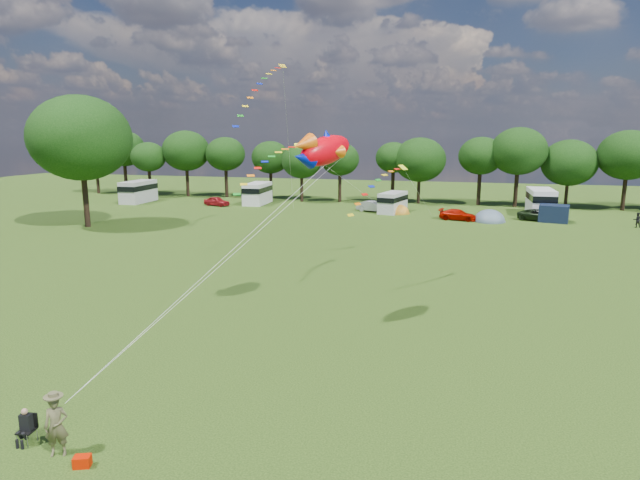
% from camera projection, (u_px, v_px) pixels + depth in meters
% --- Properties ---
extents(ground_plane, '(180.00, 180.00, 0.00)m').
position_uv_depth(ground_plane, '(270.00, 376.00, 21.35)').
color(ground_plane, black).
rests_on(ground_plane, ground).
extents(tree_line, '(102.98, 10.98, 10.27)m').
position_uv_depth(tree_line, '(447.00, 157.00, 70.99)').
color(tree_line, black).
rests_on(tree_line, ground).
extents(big_tree, '(10.00, 10.00, 13.28)m').
position_uv_depth(big_tree, '(80.00, 138.00, 53.51)').
color(big_tree, black).
rests_on(big_tree, ground).
extents(car_a, '(3.91, 2.29, 1.22)m').
position_uv_depth(car_a, '(217.00, 201.00, 70.95)').
color(car_a, '#A8171D').
rests_on(car_a, ground).
extents(car_b, '(4.01, 2.42, 1.33)m').
position_uv_depth(car_b, '(373.00, 206.00, 65.60)').
color(car_b, '#999AA0').
rests_on(car_b, ground).
extents(car_c, '(4.27, 2.59, 1.20)m').
position_uv_depth(car_c, '(458.00, 215.00, 59.33)').
color(car_c, '#AD0D00').
rests_on(car_c, ground).
extents(car_d, '(5.04, 3.66, 1.25)m').
position_uv_depth(car_d, '(539.00, 215.00, 58.89)').
color(car_d, black).
rests_on(car_d, ground).
extents(campervan_a, '(2.72, 6.13, 2.98)m').
position_uv_depth(campervan_a, '(138.00, 191.00, 74.42)').
color(campervan_a, '#B4B4B6').
rests_on(campervan_a, ground).
extents(campervan_b, '(2.72, 5.95, 2.87)m').
position_uv_depth(campervan_b, '(258.00, 193.00, 72.70)').
color(campervan_b, silver).
rests_on(campervan_b, ground).
extents(campervan_c, '(3.27, 5.39, 2.46)m').
position_uv_depth(campervan_c, '(393.00, 202.00, 64.92)').
color(campervan_c, silver).
rests_on(campervan_c, ground).
extents(campervan_d, '(2.76, 6.32, 3.08)m').
position_uv_depth(campervan_d, '(541.00, 201.00, 62.85)').
color(campervan_d, white).
rests_on(campervan_d, ground).
extents(tent_orange, '(2.71, 2.97, 2.12)m').
position_uv_depth(tent_orange, '(398.00, 213.00, 64.36)').
color(tent_orange, orange).
rests_on(tent_orange, ground).
extents(tent_greyblue, '(3.50, 3.83, 2.60)m').
position_uv_depth(tent_greyblue, '(489.00, 221.00, 58.62)').
color(tent_greyblue, slate).
rests_on(tent_greyblue, ground).
extents(awning_navy, '(3.40, 2.97, 1.85)m').
position_uv_depth(awning_navy, '(554.00, 213.00, 58.09)').
color(awning_navy, black).
rests_on(awning_navy, ground).
extents(kite_flyer, '(0.82, 0.71, 1.89)m').
position_uv_depth(kite_flyer, '(56.00, 426.00, 15.97)').
color(kite_flyer, brown).
rests_on(kite_flyer, ground).
extents(camp_chair, '(0.53, 0.52, 1.17)m').
position_uv_depth(camp_chair, '(27.00, 422.00, 16.65)').
color(camp_chair, '#99999E').
rests_on(camp_chair, ground).
extents(kite_bag, '(0.55, 0.46, 0.34)m').
position_uv_depth(kite_bag, '(82.00, 461.00, 15.53)').
color(kite_bag, red).
rests_on(kite_bag, ground).
extents(fish_kite, '(2.84, 3.85, 2.08)m').
position_uv_depth(fish_kite, '(321.00, 150.00, 25.58)').
color(fish_kite, '#F3000D').
rests_on(fish_kite, ground).
extents(streamer_kite_a, '(3.38, 5.63, 5.78)m').
position_uv_depth(streamer_kite_a, '(263.00, 85.00, 47.71)').
color(streamer_kite_a, gold).
rests_on(streamer_kite_a, ground).
extents(streamer_kite_b, '(4.32, 4.62, 3.81)m').
position_uv_depth(streamer_kite_b, '(273.00, 160.00, 41.39)').
color(streamer_kite_b, yellow).
rests_on(streamer_kite_b, ground).
extents(streamer_kite_c, '(3.03, 4.91, 2.77)m').
position_uv_depth(streamer_kite_c, '(383.00, 181.00, 32.87)').
color(streamer_kite_c, '#E9F822').
rests_on(streamer_kite_c, ground).
extents(walker_a, '(0.80, 0.54, 1.55)m').
position_uv_depth(walker_a, '(637.00, 220.00, 54.68)').
color(walker_a, black).
rests_on(walker_a, ground).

